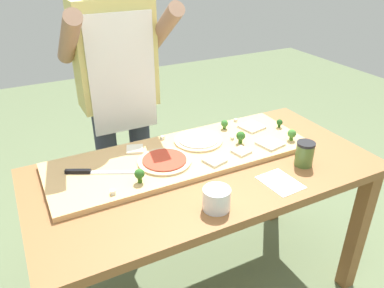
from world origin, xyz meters
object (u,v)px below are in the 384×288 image
pizza_whole_white_garlic (198,140)px  cheese_crumble_c (162,138)px  broccoli_floret_back_left (241,136)px  flour_cup (216,200)px  pizza_slice_near_left (135,149)px  cheese_crumble_d (236,120)px  pizza_whole_tomato_red (165,161)px  pizza_slice_center (214,160)px  cook_center (118,87)px  sauce_jar (305,154)px  broccoli_floret_front_left (140,174)px  prep_table (205,188)px  broccoli_floret_center_right (279,123)px  cheese_crumble_a (232,138)px  broccoli_floret_back_right (292,134)px  cheese_crumble_b (113,192)px  chefs_knife (91,172)px  recipe_note (280,182)px  broccoli_floret_front_mid (225,124)px  pizza_slice_far_left (270,144)px  pizza_slice_near_right (241,151)px  pizza_slice_far_right (252,127)px

pizza_whole_white_garlic → cheese_crumble_c: 0.18m
broccoli_floret_back_left → flour_cup: same height
pizza_slice_near_left → cheese_crumble_d: size_ratio=5.24×
pizza_whole_tomato_red → pizza_slice_center: 0.23m
cook_center → sauce_jar: bearing=-52.9°
broccoli_floret_front_left → cook_center: cook_center is taller
prep_table → broccoli_floret_front_left: 0.36m
broccoli_floret_center_right → cheese_crumble_a: (-0.30, -0.00, -0.02)m
broccoli_floret_back_right → cheese_crumble_b: 0.93m
chefs_knife → cheese_crumble_b: (0.04, -0.19, 0.00)m
broccoli_floret_front_left → cheese_crumble_d: bearing=25.5°
cheese_crumble_a → recipe_note: (-0.01, -0.39, -0.03)m
recipe_note → broccoli_floret_front_mid: bearing=86.0°
cook_center → pizza_whole_white_garlic: bearing=-57.6°
pizza_slice_center → broccoli_floret_back_left: broccoli_floret_back_left is taller
pizza_slice_far_left → pizza_slice_center: size_ratio=1.27×
pizza_slice_near_right → broccoli_floret_front_mid: bearing=76.0°
pizza_slice_near_right → broccoli_floret_front_left: bearing=-178.1°
chefs_knife → pizza_whole_white_garlic: size_ratio=1.21×
pizza_whole_white_garlic → cheese_crumble_a: 0.17m
flour_cup → broccoli_floret_back_right: bearing=24.5°
broccoli_floret_back_right → cook_center: bearing=137.8°
pizza_whole_white_garlic → pizza_slice_near_left: (-0.31, 0.06, -0.00)m
chefs_knife → pizza_slice_near_right: 0.69m
broccoli_floret_front_left → cheese_crumble_c: 0.39m
pizza_slice_center → sauce_jar: 0.41m
pizza_slice_far_left → broccoli_floret_center_right: broccoli_floret_center_right is taller
pizza_slice_far_right → cook_center: 0.74m
prep_table → pizza_slice_center: bearing=-7.9°
broccoli_floret_front_mid → cheese_crumble_c: size_ratio=2.80×
broccoli_floret_back_left → pizza_whole_white_garlic: bearing=147.4°
pizza_slice_far_right → flour_cup: 0.69m
pizza_slice_center → cheese_crumble_d: 0.46m
broccoli_floret_front_left → sauce_jar: 0.74m
pizza_slice_far_left → cheese_crumble_c: 0.54m
cook_center → broccoli_floret_back_left: bearing=-50.2°
pizza_slice_near_right → pizza_slice_near_left: (-0.44, 0.25, 0.00)m
cheese_crumble_c → pizza_slice_far_right: bearing=-11.4°
broccoli_floret_back_right → flour_cup: size_ratio=0.54×
pizza_slice_near_left → recipe_note: size_ratio=0.44×
cheese_crumble_d → chefs_knife: bearing=-169.1°
cheese_crumble_c → pizza_slice_center: bearing=-68.3°
recipe_note → broccoli_floret_back_left: bearing=86.6°
pizza_whole_white_garlic → flour_cup: flour_cup is taller
prep_table → pizza_slice_far_right: size_ratio=14.25×
cheese_crumble_b → cheese_crumble_a: bearing=15.0°
pizza_slice_far_right → broccoli_floret_back_right: bearing=-66.1°
broccoli_floret_back_left → cheese_crumble_a: size_ratio=4.36×
recipe_note → broccoli_floret_front_left: bearing=156.1°
pizza_slice_near_right → cheese_crumble_d: 0.35m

